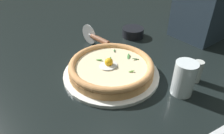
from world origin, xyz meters
name	(u,v)px	position (x,y,z in m)	size (l,w,h in m)	color
ground_plane	(115,80)	(0.00, 0.00, -0.01)	(2.40, 2.40, 0.03)	black
pizza_plate	(112,73)	(0.00, -0.02, 0.01)	(0.34, 0.34, 0.01)	white
pizza	(112,67)	(0.00, -0.02, 0.03)	(0.30, 0.30, 0.06)	tan
side_bowl	(133,32)	(-0.30, -0.17, 0.02)	(0.10, 0.10, 0.04)	black
pizza_cutter	(96,38)	(-0.10, -0.21, 0.04)	(0.02, 0.17, 0.09)	silver
drinking_glass	(183,81)	(-0.09, 0.21, 0.05)	(0.07, 0.07, 0.11)	silver
pepper_shaker	(197,72)	(-0.18, 0.21, 0.04)	(0.03, 0.03, 0.08)	silver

